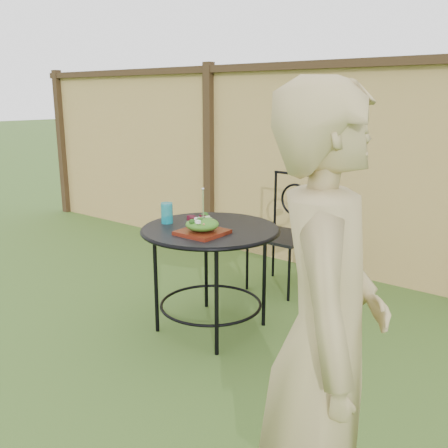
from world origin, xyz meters
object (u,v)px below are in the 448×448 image
object	(u,v)px
patio_chair	(285,229)
salad_plate	(202,232)
patio_table	(211,248)
diner	(325,340)

from	to	relation	value
patio_chair	salad_plate	bearing A→B (deg)	-85.66
patio_table	patio_chair	size ratio (longest dim) A/B	0.97
diner	patio_chair	bearing A→B (deg)	8.46
patio_chair	patio_table	bearing A→B (deg)	-88.62
patio_chair	salad_plate	world-z (taller)	patio_chair
patio_chair	diner	bearing A→B (deg)	-56.12
patio_table	diner	bearing A→B (deg)	-38.59
patio_table	salad_plate	world-z (taller)	salad_plate
patio_table	patio_chair	xyz separation A→B (m)	(-0.02, 1.00, -0.08)
patio_chair	diner	xyz separation A→B (m)	(1.42, -2.11, 0.31)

